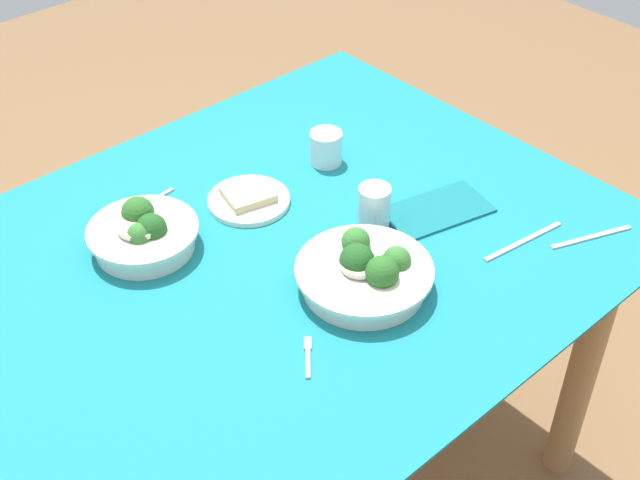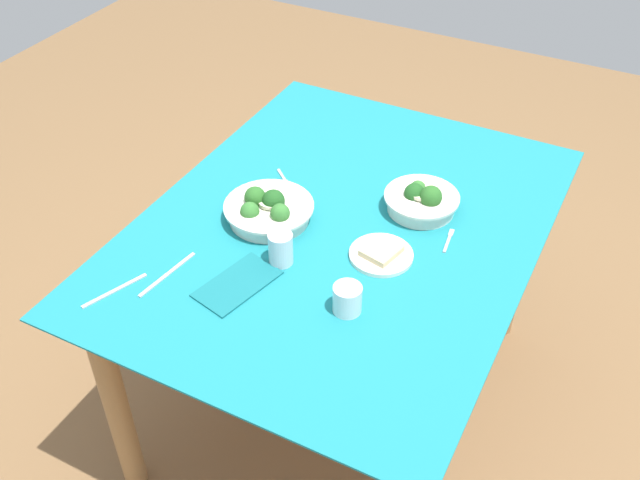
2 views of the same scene
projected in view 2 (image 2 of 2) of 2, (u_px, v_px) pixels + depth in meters
The scene contains 12 objects.
ground_plane at pixel (337, 396), 2.56m from camera, with size 6.00×6.00×0.00m, color brown.
dining_table at pixel (340, 254), 2.14m from camera, with size 1.39×1.07×0.77m.
broccoli_bowl_far at pixel (422, 200), 2.10m from camera, with size 0.22×0.22×0.10m.
broccoli_bowl_near at pixel (268, 210), 2.07m from camera, with size 0.26×0.26×0.10m.
bread_side_plate at pixel (381, 254), 1.96m from camera, with size 0.17×0.17×0.03m.
water_glass_center at pixel (347, 299), 1.79m from camera, with size 0.07×0.07×0.08m, color silver.
water_glass_side at pixel (281, 249), 1.92m from camera, with size 0.07×0.07×0.09m, color silver.
fork_by_far_bowl at pixel (449, 240), 2.02m from camera, with size 0.10×0.02×0.00m.
fork_by_near_bowl at pixel (284, 178), 2.24m from camera, with size 0.07×0.08×0.00m.
table_knife_left at pixel (167, 274), 1.91m from camera, with size 0.20×0.01×0.00m, color #B7B7BC.
table_knife_right at pixel (115, 291), 1.86m from camera, with size 0.18×0.01×0.00m, color #B7B7BC.
napkin_folded_upper at pixel (237, 284), 1.88m from camera, with size 0.22×0.12×0.01m, color #156870.
Camera 2 is at (1.47, 0.69, 2.06)m, focal length 41.14 mm.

